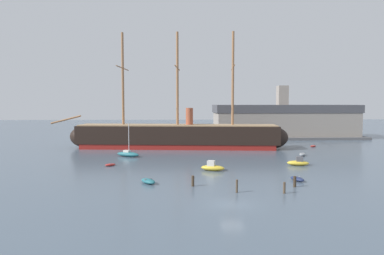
{
  "coord_description": "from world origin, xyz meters",
  "views": [
    {
      "loc": [
        -6.38,
        -38.29,
        11.33
      ],
      "look_at": [
        -2.68,
        37.39,
        6.03
      ],
      "focal_mm": 32.91,
      "sensor_mm": 36.0,
      "label": 1
    }
  ],
  "objects": [
    {
      "name": "motorboat_near_centre",
      "position": [
        -0.11,
        19.74,
        0.59
      ],
      "size": [
        4.29,
        2.83,
        1.67
      ],
      "color": "gold",
      "rests_on": "ground"
    },
    {
      "name": "tall_ship",
      "position": [
        -5.73,
        49.27,
        3.13
      ],
      "size": [
        59.73,
        14.65,
        28.74
      ],
      "color": "maroon",
      "rests_on": "ground"
    },
    {
      "name": "dinghy_distant_centre",
      "position": [
        2.01,
        64.94,
        0.23
      ],
      "size": [
        2.07,
        1.72,
        0.45
      ],
      "color": "gold",
      "rests_on": "ground"
    },
    {
      "name": "dinghy_alongside_stern",
      "position": [
        20.86,
        35.05,
        0.33
      ],
      "size": [
        2.4,
        2.98,
        0.65
      ],
      "color": "gray",
      "rests_on": "ground"
    },
    {
      "name": "dockside_warehouse_right",
      "position": [
        29.08,
        73.94,
        5.35
      ],
      "size": [
        49.09,
        16.91,
        16.87
      ],
      "color": "#565659",
      "rests_on": "ground"
    },
    {
      "name": "dinghy_foreground_left",
      "position": [
        -10.16,
        10.72,
        0.35
      ],
      "size": [
        2.8,
        3.15,
        0.7
      ],
      "color": "#236670",
      "rests_on": "ground"
    },
    {
      "name": "dinghy_foreground_right",
      "position": [
        11.38,
        11.31,
        0.31
      ],
      "size": [
        2.03,
        2.84,
        0.62
      ],
      "color": "#1E284C",
      "rests_on": "ground"
    },
    {
      "name": "dinghy_far_right",
      "position": [
        29.21,
        50.04,
        0.23
      ],
      "size": [
        2.1,
        1.6,
        0.45
      ],
      "color": "#B22D28",
      "rests_on": "ground"
    },
    {
      "name": "mooring_piling_right_pair",
      "position": [
        9.77,
        7.78,
        0.72
      ],
      "size": [
        0.4,
        0.4,
        1.45
      ],
      "primitive_type": "cylinder",
      "color": "#382B1E",
      "rests_on": "ground"
    },
    {
      "name": "ground_plane",
      "position": [
        0.0,
        0.0,
        0.0
      ],
      "size": [
        400.0,
        400.0,
        0.0
      ],
      "primitive_type": "plane",
      "color": "#4C5B6B"
    },
    {
      "name": "motorboat_mid_right",
      "position": [
        15.96,
        23.78,
        0.57
      ],
      "size": [
        4.12,
        2.49,
        1.61
      ],
      "color": "gold",
      "rests_on": "ground"
    },
    {
      "name": "dinghy_mid_left",
      "position": [
        -18.03,
        24.9,
        0.23
      ],
      "size": [
        2.1,
        1.76,
        0.46
      ],
      "color": "#B22D28",
      "rests_on": "ground"
    },
    {
      "name": "mooring_piling_left_pair",
      "position": [
        1.43,
        5.2,
        0.83
      ],
      "size": [
        0.28,
        0.28,
        1.66
      ],
      "primitive_type": "cylinder",
      "color": "#4C3D2D",
      "rests_on": "ground"
    },
    {
      "name": "sailboat_far_left",
      "position": [
        -27.46,
        54.02,
        0.36
      ],
      "size": [
        3.4,
        1.84,
        4.24
      ],
      "color": "orange",
      "rests_on": "ground"
    },
    {
      "name": "sailboat_alongside_bow",
      "position": [
        -16.32,
        35.88,
        0.59
      ],
      "size": [
        5.51,
        4.02,
        7.03
      ],
      "color": "#236670",
      "rests_on": "ground"
    },
    {
      "name": "mooring_piling_nearest",
      "position": [
        7.3,
        4.49,
        0.72
      ],
      "size": [
        0.31,
        0.31,
        1.43
      ],
      "primitive_type": "cylinder",
      "color": "#4C3D2D",
      "rests_on": "ground"
    },
    {
      "name": "mooring_piling_midwater",
      "position": [
        -3.96,
        8.85,
        0.73
      ],
      "size": [
        0.38,
        0.38,
        1.45
      ],
      "primitive_type": "cylinder",
      "color": "#423323",
      "rests_on": "ground"
    }
  ]
}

